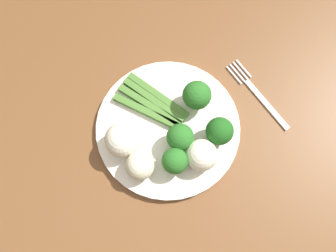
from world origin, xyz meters
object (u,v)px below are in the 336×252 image
(broccoli_front, at_px, (175,161))
(cauliflower_left, at_px, (122,140))
(plate, at_px, (168,128))
(broccoli_right, at_px, (220,131))
(broccoli_outer_edge, at_px, (180,137))
(broccoli_back, at_px, (197,95))
(cauliflower_back_right, at_px, (140,166))
(dining_table, at_px, (172,168))
(cauliflower_mid, at_px, (202,155))
(asparagus_bundle, at_px, (152,104))
(fork, at_px, (258,94))

(broccoli_front, relative_size, cauliflower_left, 0.90)
(plate, bearing_deg, broccoli_right, -55.04)
(broccoli_right, xyz_separation_m, broccoli_outer_edge, (-0.06, 0.04, -0.00))
(broccoli_back, height_order, cauliflower_back_right, broccoli_back)
(dining_table, height_order, cauliflower_mid, cauliflower_mid)
(broccoli_front, bearing_deg, cauliflower_left, 114.08)
(plate, height_order, cauliflower_back_right, cauliflower_back_right)
(dining_table, bearing_deg, cauliflower_back_right, 156.43)
(broccoli_back, height_order, broccoli_front, broccoli_back)
(asparagus_bundle, bearing_deg, cauliflower_left, 91.39)
(broccoli_back, bearing_deg, cauliflower_back_right, -172.07)
(cauliflower_left, distance_m, fork, 0.27)
(broccoli_front, bearing_deg, broccoli_right, -9.67)
(asparagus_bundle, height_order, cauliflower_back_right, cauliflower_back_right)
(dining_table, bearing_deg, cauliflower_mid, -46.52)
(broccoli_right, distance_m, broccoli_outer_edge, 0.07)
(plate, xyz_separation_m, cauliflower_left, (-0.08, 0.03, 0.04))
(asparagus_bundle, xyz_separation_m, cauliflower_left, (-0.09, -0.02, 0.02))
(broccoli_back, bearing_deg, fork, -33.00)
(cauliflower_left, distance_m, cauliflower_mid, 0.14)
(broccoli_right, height_order, cauliflower_left, cauliflower_left)
(plate, bearing_deg, broccoli_outer_edge, -97.83)
(plate, bearing_deg, dining_table, -124.91)
(broccoli_right, relative_size, cauliflower_left, 0.97)
(cauliflower_mid, xyz_separation_m, fork, (0.17, 0.01, -0.04))
(broccoli_front, xyz_separation_m, broccoli_right, (0.09, -0.02, 0.00))
(broccoli_front, xyz_separation_m, broccoli_outer_edge, (0.03, 0.02, 0.00))
(broccoli_front, relative_size, broccoli_right, 0.93)
(dining_table, height_order, asparagus_bundle, asparagus_bundle)
(dining_table, xyz_separation_m, fork, (0.20, -0.02, 0.10))
(dining_table, distance_m, asparagus_bundle, 0.16)
(plate, bearing_deg, cauliflower_left, 159.12)
(plate, height_order, cauliflower_left, cauliflower_left)
(dining_table, relative_size, asparagus_bundle, 10.00)
(plate, relative_size, cauliflower_mid, 4.77)
(broccoli_right, distance_m, cauliflower_back_right, 0.15)
(plate, bearing_deg, cauliflower_back_right, -165.42)
(plate, relative_size, broccoli_front, 4.79)
(broccoli_right, xyz_separation_m, fork, (0.12, 0.01, -0.05))
(dining_table, xyz_separation_m, broccoli_back, (0.10, 0.05, 0.15))
(broccoli_back, xyz_separation_m, broccoli_front, (-0.11, -0.06, -0.00))
(broccoli_front, bearing_deg, broccoli_outer_edge, 33.83)
(broccoli_right, bearing_deg, cauliflower_mid, -171.10)
(plate, relative_size, broccoli_back, 4.17)
(plate, distance_m, fork, 0.18)
(broccoli_back, height_order, broccoli_right, broccoli_back)
(broccoli_back, distance_m, broccoli_front, 0.12)
(broccoli_outer_edge, distance_m, cauliflower_left, 0.10)
(broccoli_front, distance_m, broccoli_outer_edge, 0.04)
(cauliflower_mid, height_order, cauliflower_back_right, cauliflower_mid)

